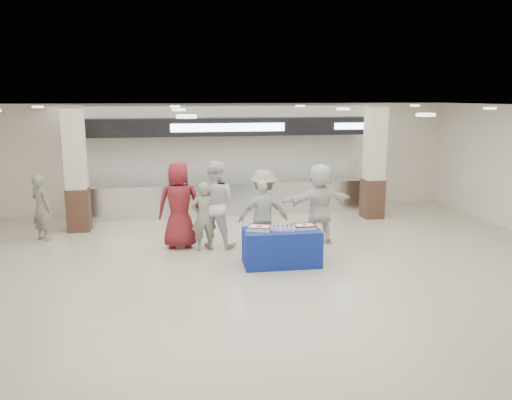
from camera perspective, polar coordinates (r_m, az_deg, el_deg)
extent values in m
plane|color=beige|center=(9.68, 0.79, -8.79)|extent=(14.00, 14.00, 0.00)
cube|color=silver|center=(14.70, -3.25, 0.17)|extent=(8.00, 0.80, 0.90)
cube|color=silver|center=(14.61, -3.27, 1.97)|extent=(8.00, 0.85, 0.04)
cube|color=white|center=(14.27, -3.14, 3.08)|extent=(7.60, 0.02, 0.50)
cube|color=black|center=(14.43, -3.35, 8.37)|extent=(8.40, 0.70, 0.50)
cube|color=white|center=(14.07, -3.16, 8.28)|extent=(3.20, 0.03, 0.22)
cube|color=white|center=(15.02, 11.52, 8.29)|extent=(1.40, 0.03, 0.18)
cube|color=#3D251B|center=(13.59, -19.58, -1.04)|extent=(0.55, 0.55, 1.10)
cube|color=beige|center=(13.34, -20.06, 5.68)|extent=(0.50, 0.50, 2.10)
cube|color=#3D251B|center=(14.58, 13.15, 0.18)|extent=(0.55, 0.55, 1.10)
cube|color=beige|center=(14.36, 13.45, 6.45)|extent=(0.50, 0.50, 2.10)
cube|color=navy|center=(10.26, 2.93, -5.40)|extent=(1.57, 0.83, 0.75)
cube|color=white|center=(10.09, 0.39, -3.24)|extent=(0.56, 0.49, 0.07)
cube|color=#411E12|center=(10.08, 0.39, -2.98)|extent=(0.56, 0.49, 0.02)
cylinder|color=red|center=(10.08, 0.39, -3.02)|extent=(0.13, 0.13, 0.01)
cube|color=white|center=(10.27, 5.57, -3.05)|extent=(0.43, 0.33, 0.07)
cube|color=#411E12|center=(10.26, 5.58, -2.81)|extent=(0.43, 0.33, 0.02)
cylinder|color=red|center=(10.26, 5.57, -2.85)|extent=(0.10, 0.10, 0.01)
cube|color=#B6B5BB|center=(10.12, 3.08, -3.39)|extent=(0.50, 0.41, 0.02)
imported|color=maroon|center=(11.40, -8.76, -0.56)|extent=(1.01, 0.69, 1.99)
imported|color=slate|center=(11.16, -6.01, -1.89)|extent=(0.61, 0.44, 1.56)
imported|color=silver|center=(11.38, -4.72, -0.48)|extent=(1.18, 1.07, 1.99)
imported|color=silver|center=(10.91, 0.79, -1.95)|extent=(0.99, 0.51, 1.63)
imported|color=slate|center=(11.42, 0.86, -0.96)|extent=(1.16, 0.69, 1.77)
imported|color=white|center=(11.69, 7.24, -0.44)|extent=(1.83, 0.84, 1.90)
imported|color=slate|center=(12.94, -23.33, -0.79)|extent=(0.69, 0.68, 1.61)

